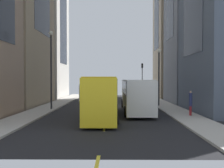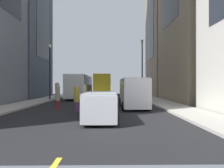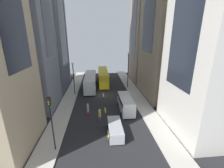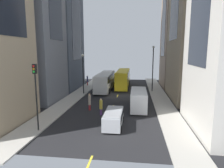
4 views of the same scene
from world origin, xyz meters
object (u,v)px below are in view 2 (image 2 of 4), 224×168
delivery_van_white (133,91)px  pedestrian_crossing_mid (56,89)px  pedestrian_walking_far (58,95)px  pedestrian_crossing_near (77,98)px  car_silver_0 (101,104)px  city_bus_white (80,85)px  streetcar_yellow (103,84)px

delivery_van_white → pedestrian_crossing_mid: (-11.09, 16.59, -0.18)m
pedestrian_walking_far → pedestrian_crossing_mid: size_ratio=1.01×
pedestrian_crossing_mid → pedestrian_crossing_near: bearing=70.1°
delivery_van_white → pedestrian_crossing_near: 5.46m
car_silver_0 → pedestrian_crossing_near: bearing=119.0°
pedestrian_walking_far → pedestrian_crossing_near: bearing=98.6°
car_silver_0 → pedestrian_walking_far: 6.44m
city_bus_white → streetcar_yellow: size_ratio=0.98×
city_bus_white → pedestrian_walking_far: size_ratio=5.31×
streetcar_yellow → pedestrian_crossing_mid: 7.95m
delivery_van_white → car_silver_0: delivery_van_white is taller
streetcar_yellow → pedestrian_crossing_mid: streetcar_yellow is taller
pedestrian_crossing_near → pedestrian_walking_far: bearing=-170.2°
pedestrian_crossing_near → car_silver_0: bearing=-7.1°
pedestrian_walking_far → pedestrian_crossing_mid: (-4.72, 17.82, 0.16)m
city_bus_white → pedestrian_crossing_mid: city_bus_white is taller
city_bus_white → pedestrian_crossing_near: bearing=-83.0°
city_bus_white → pedestrian_walking_far: bearing=-89.5°
pedestrian_crossing_mid → delivery_van_white: bearing=85.3°
streetcar_yellow → pedestrian_crossing_near: 19.66m
pedestrian_walking_far → streetcar_yellow: bearing=-137.5°
streetcar_yellow → pedestrian_walking_far: streetcar_yellow is taller
car_silver_0 → pedestrian_crossing_mid: pedestrian_crossing_mid is taller
car_silver_0 → pedestrian_walking_far: bearing=125.7°
delivery_van_white → streetcar_yellow: bearing=100.8°
car_silver_0 → pedestrian_crossing_mid: 24.56m
delivery_van_white → pedestrian_walking_far: size_ratio=2.76×
streetcar_yellow → pedestrian_crossing_mid: (-7.92, -0.00, -0.78)m
pedestrian_crossing_near → delivery_van_white: bearing=87.3°
city_bus_white → delivery_van_white: (6.49, -12.80, -0.49)m
city_bus_white → streetcar_yellow: 5.03m
city_bus_white → pedestrian_crossing_near: size_ratio=5.74×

